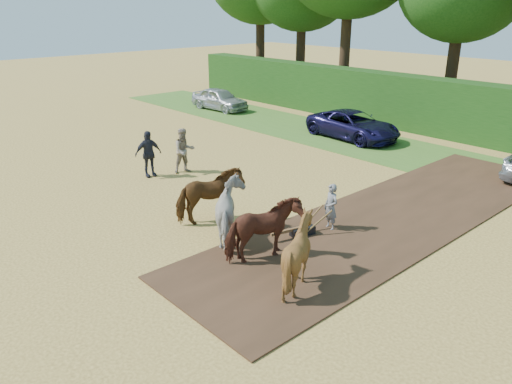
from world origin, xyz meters
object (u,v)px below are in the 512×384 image
object	(u,v)px
spectator_near	(184,151)
plough_team	(250,221)
spectator_far	(148,154)
parked_cars	(491,156)

from	to	relation	value
spectator_near	plough_team	distance (m)	7.72
spectator_near	plough_team	bearing A→B (deg)	-95.75
spectator_far	plough_team	bearing A→B (deg)	-90.49
spectator_near	spectator_far	bearing A→B (deg)	172.77
plough_team	parked_cars	size ratio (longest dim) A/B	0.17
spectator_far	parked_cars	size ratio (longest dim) A/B	0.05
parked_cars	spectator_near	bearing A→B (deg)	-131.94
plough_team	spectator_near	bearing A→B (deg)	159.68
spectator_far	plough_team	xyz separation A→B (m)	(7.80, -1.29, -0.06)
spectator_far	plough_team	size ratio (longest dim) A/B	0.31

